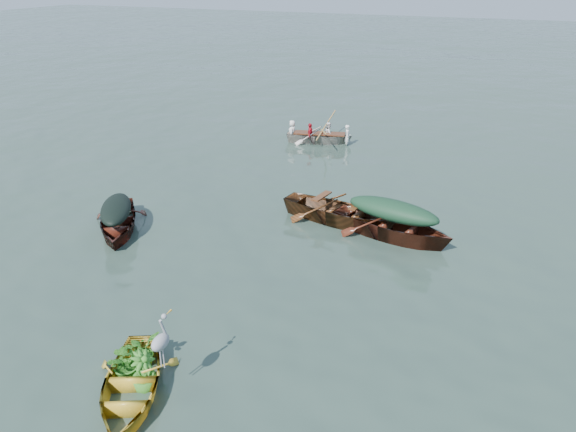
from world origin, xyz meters
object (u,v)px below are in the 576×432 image
green_tarp_boat (391,238)px  open_wooden_boat (339,223)px  yellow_dinghy (131,397)px  dark_covered_boat (119,231)px  rowed_boat (319,143)px  heron (161,350)px

green_tarp_boat → open_wooden_boat: size_ratio=0.98×
yellow_dinghy → dark_covered_boat: (-4.18, 4.95, 0.00)m
green_tarp_boat → rowed_boat: bearing=45.1°
green_tarp_boat → heron: heron is taller
yellow_dinghy → dark_covered_boat: size_ratio=0.85×
open_wooden_boat → rowed_boat: 7.43m
dark_covered_boat → yellow_dinghy: bearing=-83.1°
open_wooden_boat → rowed_boat: (-3.05, 6.77, 0.00)m
dark_covered_boat → rowed_boat: bearing=44.2°
heron → open_wooden_boat: bearing=59.9°
dark_covered_boat → heron: heron is taller
green_tarp_boat → yellow_dinghy: bearing=173.8°
yellow_dinghy → green_tarp_boat: bearing=45.1°
open_wooden_boat → rowed_boat: open_wooden_boat is taller
dark_covered_boat → rowed_boat: size_ratio=1.02×
open_wooden_boat → rowed_boat: size_ratio=1.26×
yellow_dinghy → rowed_boat: bearing=71.9°
dark_covered_boat → rowed_boat: (2.10, 9.51, 0.00)m
heron → yellow_dinghy: bearing=-174.8°
yellow_dinghy → dark_covered_boat: dark_covered_boat is taller
dark_covered_boat → heron: (4.66, -4.66, 0.88)m
dark_covered_boat → open_wooden_boat: bearing=-5.4°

